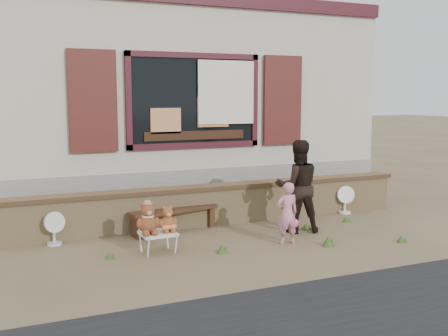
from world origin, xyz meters
name	(u,v)px	position (x,y,z in m)	size (l,w,h in m)	color
ground	(240,238)	(0.00, 0.00, 0.00)	(80.00, 80.00, 0.00)	brown
shopfront	(156,102)	(0.00, 4.49, 2.00)	(8.04, 5.13, 4.00)	#AEA08C
brick_wall	(215,204)	(0.00, 1.00, 0.34)	(7.10, 0.36, 0.67)	tan
bench	(174,215)	(-0.79, 0.78, 0.27)	(1.50, 0.62, 0.38)	#331D12
folding_chair	(158,234)	(-1.33, -0.21, 0.26)	(0.48, 0.43, 0.28)	silver
teddy_bear_left	(148,217)	(-1.47, -0.21, 0.51)	(0.32, 0.28, 0.44)	brown
teddy_bear_right	(167,218)	(-1.19, -0.20, 0.47)	(0.27, 0.23, 0.37)	brown
child	(287,213)	(0.51, -0.53, 0.45)	(0.33, 0.22, 0.91)	pink
adult	(298,186)	(1.01, 0.02, 0.73)	(0.71, 0.55, 1.46)	black
fan_left	(54,228)	(-2.61, 0.74, 0.25)	(0.32, 0.21, 0.49)	silver
fan_right	(345,200)	(2.49, 0.80, 0.26)	(0.33, 0.22, 0.51)	white
grass_tufts	(299,238)	(0.74, -0.51, 0.06)	(4.22, 1.48, 0.15)	#355220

